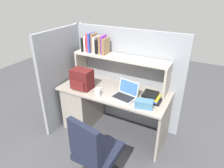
{
  "coord_description": "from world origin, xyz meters",
  "views": [
    {
      "loc": [
        1.17,
        -2.26,
        2.1
      ],
      "look_at": [
        0.0,
        -0.05,
        0.85
      ],
      "focal_mm": 31.96,
      "sensor_mm": 36.0,
      "label": 1
    }
  ],
  "objects": [
    {
      "name": "cubicle_partition_left",
      "position": [
        -0.85,
        -0.05,
        0.78
      ],
      "size": [
        0.05,
        1.06,
        1.55
      ],
      "primitive_type": "cube",
      "color": "gray",
      "rests_on": "ground_plane"
    },
    {
      "name": "backpack",
      "position": [
        -0.44,
        -0.16,
        0.87
      ],
      "size": [
        0.3,
        0.23,
        0.29
      ],
      "color": "#591919",
      "rests_on": "desk"
    },
    {
      "name": "laptop",
      "position": [
        0.23,
        -0.1,
        0.78
      ],
      "size": [
        0.35,
        0.3,
        0.22
      ],
      "color": "#B7BABF",
      "rests_on": "desk"
    },
    {
      "name": "overhead_hutch",
      "position": [
        0.0,
        0.2,
        1.08
      ],
      "size": [
        1.44,
        0.28,
        0.45
      ],
      "color": "#B3A99C",
      "rests_on": "desk"
    },
    {
      "name": "paper_cup",
      "position": [
        -0.12,
        -0.24,
        0.78
      ],
      "size": [
        0.08,
        0.08,
        0.11
      ],
      "primitive_type": "cylinder",
      "color": "white",
      "rests_on": "desk"
    },
    {
      "name": "desk",
      "position": [
        -0.39,
        0.0,
        0.4
      ],
      "size": [
        1.6,
        0.7,
        0.73
      ],
      "color": "#AAA093",
      "rests_on": "ground_plane"
    },
    {
      "name": "tissue_box",
      "position": [
        0.54,
        -0.23,
        0.78
      ],
      "size": [
        0.24,
        0.16,
        0.1
      ],
      "primitive_type": "cube",
      "rotation": [
        0.0,
        0.0,
        0.22
      ],
      "color": "teal",
      "rests_on": "desk"
    },
    {
      "name": "office_chair",
      "position": [
        0.26,
        -0.93,
        0.39
      ],
      "size": [
        0.52,
        0.52,
        0.93
      ],
      "rotation": [
        0.0,
        0.0,
        2.95
      ],
      "color": "black",
      "rests_on": "ground_plane"
    },
    {
      "name": "desk_book_stack",
      "position": [
        0.57,
        -0.05,
        0.79
      ],
      "size": [
        0.26,
        0.19,
        0.12
      ],
      "color": "black",
      "rests_on": "desk"
    },
    {
      "name": "computer_mouse",
      "position": [
        -0.18,
        -0.11,
        0.75
      ],
      "size": [
        0.07,
        0.11,
        0.03
      ],
      "primitive_type": "cube",
      "rotation": [
        0.0,
        0.0,
        -0.07
      ],
      "color": "silver",
      "rests_on": "desk"
    },
    {
      "name": "reference_books_on_shelf",
      "position": [
        -0.41,
        0.2,
        1.31
      ],
      "size": [
        0.41,
        0.18,
        0.29
      ],
      "color": "black",
      "rests_on": "overhead_hutch"
    },
    {
      "name": "ground_plane",
      "position": [
        0.0,
        0.0,
        0.0
      ],
      "size": [
        8.0,
        8.0,
        0.0
      ],
      "primitive_type": "plane",
      "color": "#4C4C51"
    },
    {
      "name": "cubicle_partition_rear",
      "position": [
        0.0,
        0.38,
        0.78
      ],
      "size": [
        1.84,
        0.05,
        1.55
      ],
      "primitive_type": "cube",
      "color": "gray",
      "rests_on": "ground_plane"
    }
  ]
}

